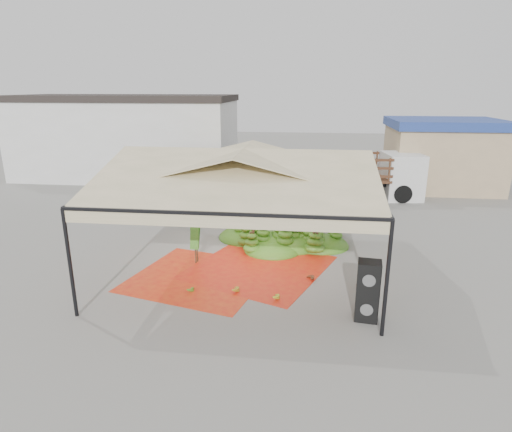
# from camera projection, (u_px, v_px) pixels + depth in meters

# --- Properties ---
(ground) EXTENTS (90.00, 90.00, 0.00)m
(ground) POSITION_uv_depth(u_px,v_px,m) (245.00, 264.00, 14.85)
(ground) COLOR slate
(ground) RESTS_ON ground
(canopy_tent) EXTENTS (8.10, 8.10, 4.00)m
(canopy_tent) POSITION_uv_depth(u_px,v_px,m) (244.00, 170.00, 13.89)
(canopy_tent) COLOR black
(canopy_tent) RESTS_ON ground
(building_white) EXTENTS (14.30, 6.30, 5.40)m
(building_white) POSITION_uv_depth(u_px,v_px,m) (127.00, 137.00, 28.51)
(building_white) COLOR silver
(building_white) RESTS_ON ground
(building_tan) EXTENTS (6.30, 5.30, 4.10)m
(building_tan) POSITION_uv_depth(u_px,v_px,m) (442.00, 154.00, 25.46)
(building_tan) COLOR tan
(building_tan) RESTS_ON ground
(tarp_left) EXTENTS (4.93, 4.79, 0.01)m
(tarp_left) POSITION_uv_depth(u_px,v_px,m) (200.00, 277.00, 13.84)
(tarp_left) COLOR #D14913
(tarp_left) RESTS_ON ground
(tarp_right) EXTENTS (5.43, 5.54, 0.01)m
(tarp_right) POSITION_uv_depth(u_px,v_px,m) (259.00, 267.00, 14.57)
(tarp_right) COLOR red
(tarp_right) RESTS_ON ground
(banana_heap) EXTENTS (6.36, 5.66, 1.16)m
(banana_heap) POSITION_uv_depth(u_px,v_px,m) (285.00, 228.00, 16.75)
(banana_heap) COLOR #347017
(banana_heap) RESTS_ON ground
(hand_yellow_a) EXTENTS (0.51, 0.44, 0.21)m
(hand_yellow_a) POSITION_uv_depth(u_px,v_px,m) (274.00, 295.00, 12.41)
(hand_yellow_a) COLOR gold
(hand_yellow_a) RESTS_ON ground
(hand_yellow_b) EXTENTS (0.51, 0.42, 0.22)m
(hand_yellow_b) POSITION_uv_depth(u_px,v_px,m) (233.00, 288.00, 12.83)
(hand_yellow_b) COLOR #AE9622
(hand_yellow_b) RESTS_ON ground
(hand_red_a) EXTENTS (0.53, 0.50, 0.19)m
(hand_red_a) POSITION_uv_depth(u_px,v_px,m) (358.00, 284.00, 13.15)
(hand_red_a) COLOR maroon
(hand_red_a) RESTS_ON ground
(hand_red_b) EXTENTS (0.60, 0.54, 0.22)m
(hand_red_b) POSITION_uv_depth(u_px,v_px,m) (308.00, 277.00, 13.58)
(hand_red_b) COLOR #5A2C14
(hand_red_b) RESTS_ON ground
(hand_green) EXTENTS (0.46, 0.40, 0.19)m
(hand_green) POSITION_uv_depth(u_px,v_px,m) (189.00, 288.00, 12.87)
(hand_green) COLOR #397518
(hand_green) RESTS_ON ground
(hanging_bunches) EXTENTS (1.74, 0.24, 0.20)m
(hanging_bunches) POSITION_uv_depth(u_px,v_px,m) (292.00, 182.00, 15.43)
(hanging_bunches) COLOR #417E1A
(hanging_bunches) RESTS_ON ground
(speaker_stack) EXTENTS (0.65, 0.59, 1.64)m
(speaker_stack) POSITION_uv_depth(u_px,v_px,m) (368.00, 291.00, 11.10)
(speaker_stack) COLOR black
(speaker_stack) RESTS_ON ground
(banana_leaves) EXTENTS (0.96, 1.36, 3.70)m
(banana_leaves) POSITION_uv_depth(u_px,v_px,m) (190.00, 264.00, 14.87)
(banana_leaves) COLOR #216B1C
(banana_leaves) RESTS_ON ground
(vendor) EXTENTS (0.56, 0.38, 1.52)m
(vendor) POSITION_uv_depth(u_px,v_px,m) (234.00, 202.00, 19.88)
(vendor) COLOR gray
(vendor) RESTS_ON ground
(truck_left) EXTENTS (7.56, 3.57, 2.49)m
(truck_left) POSITION_uv_depth(u_px,v_px,m) (235.00, 171.00, 22.97)
(truck_left) COLOR #4D3019
(truck_left) RESTS_ON ground
(truck_right) EXTENTS (7.40, 3.26, 2.46)m
(truck_right) POSITION_uv_depth(u_px,v_px,m) (359.00, 171.00, 23.29)
(truck_right) COLOR #502C1A
(truck_right) RESTS_ON ground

